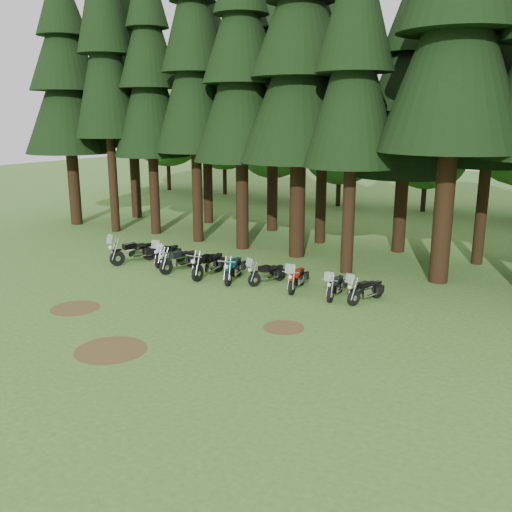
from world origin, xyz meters
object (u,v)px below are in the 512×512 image
(motorcycle_1, at_px, (167,255))
(motorcycle_6, at_px, (297,279))
(motorcycle_8, at_px, (366,291))
(motorcycle_5, at_px, (267,274))
(motorcycle_3, at_px, (208,265))
(motorcycle_4, at_px, (233,270))
(motorcycle_0, at_px, (133,252))
(motorcycle_2, at_px, (179,261))
(motorcycle_7, at_px, (335,287))

(motorcycle_1, bearing_deg, motorcycle_6, -13.70)
(motorcycle_6, relative_size, motorcycle_8, 1.05)
(motorcycle_6, bearing_deg, motorcycle_5, 164.07)
(motorcycle_3, distance_m, motorcycle_4, 1.30)
(motorcycle_5, bearing_deg, motorcycle_0, -156.04)
(motorcycle_3, distance_m, motorcycle_8, 7.22)
(motorcycle_2, bearing_deg, motorcycle_0, -170.82)
(motorcycle_5, relative_size, motorcycle_8, 0.97)
(motorcycle_0, xyz_separation_m, motorcycle_8, (11.68, 0.56, -0.10))
(motorcycle_3, xyz_separation_m, motorcycle_7, (5.99, 0.34, -0.09))
(motorcycle_3, relative_size, motorcycle_8, 1.22)
(motorcycle_4, distance_m, motorcycle_8, 5.92)
(motorcycle_5, distance_m, motorcycle_6, 1.48)
(motorcycle_1, bearing_deg, motorcycle_8, -12.90)
(motorcycle_1, distance_m, motorcycle_3, 2.97)
(motorcycle_0, bearing_deg, motorcycle_8, 20.48)
(motorcycle_0, bearing_deg, motorcycle_1, 41.08)
(motorcycle_0, xyz_separation_m, motorcycle_6, (8.71, 0.49, -0.08))
(motorcycle_6, xyz_separation_m, motorcycle_7, (1.75, -0.05, -0.02))
(motorcycle_6, distance_m, motorcycle_8, 2.97)
(motorcycle_0, xyz_separation_m, motorcycle_2, (2.81, 0.08, -0.03))
(motorcycle_6, bearing_deg, motorcycle_2, 171.10)
(motorcycle_1, relative_size, motorcycle_4, 0.99)
(motorcycle_7, bearing_deg, motorcycle_5, 168.46)
(motorcycle_5, bearing_deg, motorcycle_8, 19.30)
(motorcycle_0, distance_m, motorcycle_7, 10.48)
(motorcycle_4, relative_size, motorcycle_6, 1.07)
(motorcycle_0, distance_m, motorcycle_5, 7.25)
(motorcycle_1, relative_size, motorcycle_2, 0.95)
(motorcycle_1, bearing_deg, motorcycle_4, -18.97)
(motorcycle_2, xyz_separation_m, motorcycle_8, (8.87, 0.48, -0.06))
(motorcycle_4, bearing_deg, motorcycle_8, -15.88)
(motorcycle_0, height_order, motorcycle_7, motorcycle_0)
(motorcycle_1, distance_m, motorcycle_8, 10.11)
(motorcycle_7, relative_size, motorcycle_8, 1.00)
(motorcycle_3, xyz_separation_m, motorcycle_6, (4.23, 0.40, -0.06))
(motorcycle_4, distance_m, motorcycle_5, 1.51)
(motorcycle_5, height_order, motorcycle_7, motorcycle_7)
(motorcycle_2, xyz_separation_m, motorcycle_4, (2.96, 0.10, -0.00))
(motorcycle_2, bearing_deg, motorcycle_4, 9.67)
(motorcycle_1, height_order, motorcycle_4, motorcycle_1)
(motorcycle_6, bearing_deg, motorcycle_8, -11.70)
(motorcycle_7, bearing_deg, motorcycle_1, 169.25)
(motorcycle_0, xyz_separation_m, motorcycle_1, (1.57, 0.68, -0.05))
(motorcycle_0, height_order, motorcycle_5, motorcycle_0)
(motorcycle_8, bearing_deg, motorcycle_2, -159.46)
(motorcycle_0, height_order, motorcycle_3, motorcycle_0)
(motorcycle_0, height_order, motorcycle_1, motorcycle_0)
(motorcycle_2, bearing_deg, motorcycle_1, 161.79)
(motorcycle_4, xyz_separation_m, motorcycle_7, (4.69, 0.26, -0.06))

